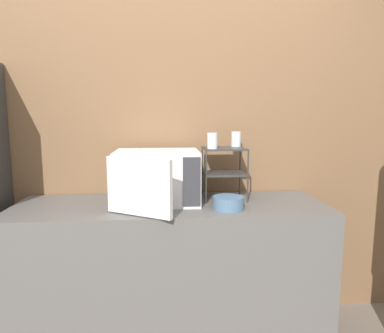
% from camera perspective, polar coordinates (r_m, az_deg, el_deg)
% --- Properties ---
extents(wall_back, '(8.00, 0.06, 2.60)m').
position_cam_1_polar(wall_back, '(2.43, -3.87, 4.56)').
color(wall_back, brown).
rests_on(wall_back, ground_plane).
extents(counter, '(1.92, 0.62, 0.92)m').
position_cam_1_polar(counter, '(2.30, -3.52, -17.45)').
color(counter, '#595654').
rests_on(counter, ground_plane).
extents(microwave, '(0.53, 0.62, 0.33)m').
position_cam_1_polar(microwave, '(2.14, -5.96, -1.78)').
color(microwave, silver).
rests_on(microwave, counter).
extents(dish_rack, '(0.27, 0.24, 0.34)m').
position_cam_1_polar(dish_rack, '(2.24, 5.37, 0.75)').
color(dish_rack, '#333333').
rests_on(dish_rack, counter).
extents(glass_front_left, '(0.06, 0.06, 0.10)m').
position_cam_1_polar(glass_front_left, '(2.13, 3.42, 4.31)').
color(glass_front_left, silver).
rests_on(glass_front_left, dish_rack).
extents(glass_back_right, '(0.06, 0.06, 0.10)m').
position_cam_1_polar(glass_back_right, '(2.31, 7.35, 4.57)').
color(glass_back_right, silver).
rests_on(glass_back_right, dish_rack).
extents(bowl, '(0.18, 0.18, 0.07)m').
position_cam_1_polar(bowl, '(2.02, 6.08, -6.06)').
color(bowl, slate).
rests_on(bowl, counter).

